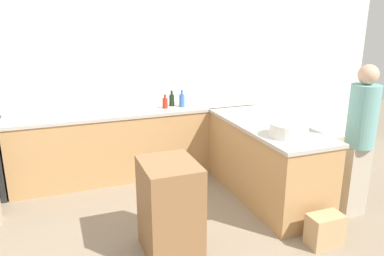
{
  "coord_description": "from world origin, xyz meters",
  "views": [
    {
      "loc": [
        -0.99,
        -2.6,
        2.06
      ],
      "look_at": [
        0.34,
        0.91,
        0.94
      ],
      "focal_mm": 35.0,
      "sensor_mm": 36.0,
      "label": 1
    }
  ],
  "objects_px": {
    "island_table": "(170,208)",
    "hot_sauce_bottle": "(165,103)",
    "water_bottle_blue": "(182,100)",
    "mixing_bowl": "(289,130)",
    "paper_bag": "(325,230)",
    "wine_bottle_dark": "(172,100)",
    "person_at_peninsula": "(360,136)"
  },
  "relations": [
    {
      "from": "hot_sauce_bottle",
      "to": "person_at_peninsula",
      "type": "relative_size",
      "value": 0.11
    },
    {
      "from": "island_table",
      "to": "paper_bag",
      "type": "xyz_separation_m",
      "value": [
        1.38,
        -0.42,
        -0.28
      ]
    },
    {
      "from": "water_bottle_blue",
      "to": "paper_bag",
      "type": "xyz_separation_m",
      "value": [
        0.63,
        -2.22,
        -0.83
      ]
    },
    {
      "from": "island_table",
      "to": "paper_bag",
      "type": "relative_size",
      "value": 2.64
    },
    {
      "from": "person_at_peninsula",
      "to": "mixing_bowl",
      "type": "bearing_deg",
      "value": 162.5
    },
    {
      "from": "mixing_bowl",
      "to": "person_at_peninsula",
      "type": "relative_size",
      "value": 0.24
    },
    {
      "from": "person_at_peninsula",
      "to": "paper_bag",
      "type": "height_order",
      "value": "person_at_peninsula"
    },
    {
      "from": "mixing_bowl",
      "to": "paper_bag",
      "type": "relative_size",
      "value": 1.17
    },
    {
      "from": "island_table",
      "to": "hot_sauce_bottle",
      "type": "distance_m",
      "value": 1.95
    },
    {
      "from": "mixing_bowl",
      "to": "wine_bottle_dark",
      "type": "relative_size",
      "value": 1.83
    },
    {
      "from": "island_table",
      "to": "wine_bottle_dark",
      "type": "height_order",
      "value": "wine_bottle_dark"
    },
    {
      "from": "person_at_peninsula",
      "to": "paper_bag",
      "type": "relative_size",
      "value": 4.93
    },
    {
      "from": "hot_sauce_bottle",
      "to": "water_bottle_blue",
      "type": "relative_size",
      "value": 0.8
    },
    {
      "from": "paper_bag",
      "to": "hot_sauce_bottle",
      "type": "bearing_deg",
      "value": 111.37
    },
    {
      "from": "island_table",
      "to": "water_bottle_blue",
      "type": "height_order",
      "value": "water_bottle_blue"
    },
    {
      "from": "wine_bottle_dark",
      "to": "water_bottle_blue",
      "type": "xyz_separation_m",
      "value": [
        0.11,
        -0.1,
        0.01
      ]
    },
    {
      "from": "hot_sauce_bottle",
      "to": "wine_bottle_dark",
      "type": "bearing_deg",
      "value": 38.86
    },
    {
      "from": "water_bottle_blue",
      "to": "mixing_bowl",
      "type": "bearing_deg",
      "value": -70.49
    },
    {
      "from": "mixing_bowl",
      "to": "water_bottle_blue",
      "type": "distance_m",
      "value": 1.72
    },
    {
      "from": "island_table",
      "to": "wine_bottle_dark",
      "type": "bearing_deg",
      "value": 71.54
    },
    {
      "from": "island_table",
      "to": "mixing_bowl",
      "type": "relative_size",
      "value": 2.26
    },
    {
      "from": "wine_bottle_dark",
      "to": "paper_bag",
      "type": "bearing_deg",
      "value": -72.27
    },
    {
      "from": "island_table",
      "to": "paper_bag",
      "type": "height_order",
      "value": "island_table"
    },
    {
      "from": "island_table",
      "to": "water_bottle_blue",
      "type": "relative_size",
      "value": 3.77
    },
    {
      "from": "hot_sauce_bottle",
      "to": "paper_bag",
      "type": "height_order",
      "value": "hot_sauce_bottle"
    },
    {
      "from": "water_bottle_blue",
      "to": "paper_bag",
      "type": "height_order",
      "value": "water_bottle_blue"
    },
    {
      "from": "mixing_bowl",
      "to": "hot_sauce_bottle",
      "type": "distance_m",
      "value": 1.81
    },
    {
      "from": "paper_bag",
      "to": "mixing_bowl",
      "type": "bearing_deg",
      "value": 95.37
    },
    {
      "from": "hot_sauce_bottle",
      "to": "paper_bag",
      "type": "xyz_separation_m",
      "value": [
        0.87,
        -2.22,
        -0.82
      ]
    },
    {
      "from": "wine_bottle_dark",
      "to": "water_bottle_blue",
      "type": "distance_m",
      "value": 0.15
    },
    {
      "from": "mixing_bowl",
      "to": "hot_sauce_bottle",
      "type": "xyz_separation_m",
      "value": [
        -0.81,
        1.62,
        0.0
      ]
    },
    {
      "from": "water_bottle_blue",
      "to": "person_at_peninsula",
      "type": "xyz_separation_m",
      "value": [
        1.29,
        -1.85,
        -0.1
      ]
    }
  ]
}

